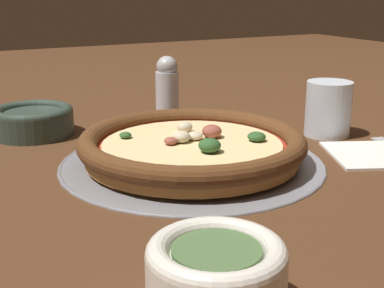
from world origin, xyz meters
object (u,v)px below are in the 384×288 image
(bowl_near, at_px, (33,120))
(napkin, at_px, (381,153))
(pepper_shaker, at_px, (167,88))
(pizza, at_px, (192,145))
(drinking_cup, at_px, (328,109))
(pizza_tray, at_px, (192,161))
(bowl_far, at_px, (216,276))

(bowl_near, bearing_deg, napkin, -39.60)
(pepper_shaker, bearing_deg, pizza, -107.90)
(bowl_near, distance_m, drinking_cup, 0.49)
(pizza_tray, xyz_separation_m, napkin, (0.26, -0.10, 0.00))
(bowl_near, height_order, bowl_far, bowl_far)
(pizza, bearing_deg, napkin, -20.54)
(bowl_far, relative_size, napkin, 0.57)
(pizza_tray, distance_m, drinking_cup, 0.27)
(pizza_tray, relative_size, bowl_far, 3.50)
(bowl_near, bearing_deg, pizza_tray, -57.14)
(pizza, height_order, bowl_far, bowl_far)
(pizza, relative_size, bowl_near, 2.40)
(bowl_near, relative_size, napkin, 0.71)
(pizza, bearing_deg, pepper_shaker, 72.10)
(bowl_near, bearing_deg, drinking_cup, -27.88)
(pizza_tray, height_order, pizza, pizza)
(pizza_tray, distance_m, bowl_near, 0.31)
(pepper_shaker, bearing_deg, bowl_near, -179.32)
(pizza_tray, xyz_separation_m, bowl_far, (-0.15, -0.33, 0.03))
(pizza, bearing_deg, drinking_cup, 5.56)
(bowl_far, bearing_deg, pepper_shaker, 68.11)
(pizza_tray, height_order, napkin, same)
(pepper_shaker, bearing_deg, bowl_far, -111.89)
(bowl_far, height_order, napkin, bowl_far)
(drinking_cup, relative_size, pepper_shaker, 0.78)
(drinking_cup, bearing_deg, pepper_shaker, 128.50)
(pizza, relative_size, pepper_shaker, 2.72)
(pizza, xyz_separation_m, bowl_far, (-0.15, -0.33, 0.01))
(napkin, bearing_deg, drinking_cup, 87.30)
(napkin, bearing_deg, bowl_near, 140.40)
(napkin, distance_m, pepper_shaker, 0.40)
(pizza_tray, distance_m, pepper_shaker, 0.28)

